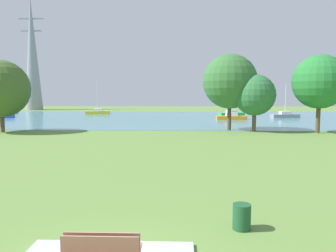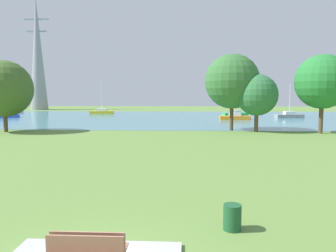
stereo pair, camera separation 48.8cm
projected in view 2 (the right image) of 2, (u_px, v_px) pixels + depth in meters
ground_plane at (159, 141)px, 29.57m from camera, size 160.00×160.00×0.00m
bench_facing_water at (90, 250)px, 7.92m from camera, size 1.80×0.48×0.89m
litter_bin at (232, 217)px, 10.20m from camera, size 0.56×0.56×0.80m
water_surface at (172, 118)px, 57.40m from camera, size 140.00×40.00×0.02m
sailboat_white at (11, 111)px, 69.33m from camera, size 4.88×1.77×5.73m
sailboat_green at (235, 114)px, 61.62m from camera, size 5.03×2.90×7.08m
sailboat_blue at (4, 115)px, 57.64m from camera, size 5.03×2.85×6.59m
sailboat_gray at (289, 115)px, 57.15m from camera, size 4.97×2.22×5.91m
sailboat_orange at (235, 117)px, 52.88m from camera, size 4.80×1.51×5.29m
sailboat_yellow at (102, 112)px, 68.26m from camera, size 4.94×2.03×7.16m
tree_west_far at (4, 89)px, 35.84m from camera, size 6.17×6.17×7.82m
tree_west_near at (232, 81)px, 37.48m from camera, size 6.22×6.22×8.70m
tree_mid_shore at (257, 95)px, 36.11m from camera, size 4.55×4.55×6.33m
tree_east_far at (323, 82)px, 34.49m from camera, size 5.69×5.69×8.30m
electricity_pylon at (38, 54)px, 84.55m from camera, size 6.40×4.40×28.74m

